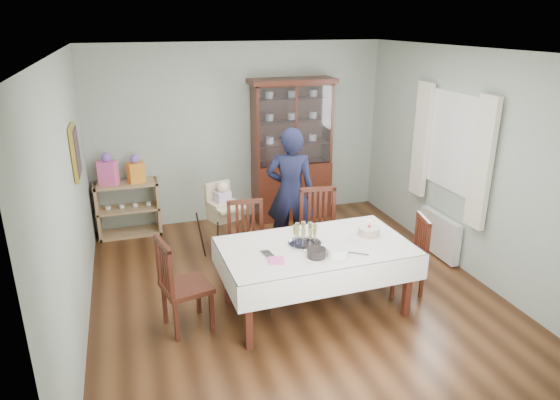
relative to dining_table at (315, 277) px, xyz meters
name	(u,v)px	position (x,y,z in m)	size (l,w,h in m)	color
floor	(292,291)	(-0.11, 0.42, -0.38)	(5.00, 5.00, 0.00)	#593319
room_shell	(279,138)	(-0.11, 0.96, 1.32)	(5.00, 5.00, 5.00)	#9EAA99
dining_table	(315,277)	(0.00, 0.00, 0.00)	(2.03, 1.20, 0.76)	#4C1B13
china_cabinet	(292,148)	(0.64, 2.68, 0.74)	(1.30, 0.48, 2.18)	#4C1B13
sideboard	(129,209)	(-1.86, 2.70, 0.02)	(0.90, 0.38, 0.80)	tan
picture_frame	(75,152)	(-2.33, 1.22, 1.27)	(0.04, 0.48, 0.58)	gold
window	(454,142)	(2.11, 0.72, 1.17)	(0.04, 1.02, 1.22)	white
curtain_left	(482,164)	(2.05, 0.10, 1.07)	(0.07, 0.30, 1.55)	silver
curtain_right	(421,140)	(2.05, 1.34, 1.07)	(0.07, 0.30, 1.55)	silver
radiator	(439,235)	(2.05, 0.72, -0.08)	(0.10, 0.80, 0.55)	white
chair_far_left	(249,261)	(-0.55, 0.76, -0.09)	(0.49, 0.49, 1.00)	#4C1B13
chair_far_right	(320,249)	(0.36, 0.77, -0.07)	(0.55, 0.55, 1.06)	#4C1B13
chair_end_left	(185,301)	(-1.38, 0.06, -0.08)	(0.54, 0.54, 1.01)	#4C1B13
chair_end_right	(405,269)	(1.14, 0.06, -0.11)	(0.49, 0.49, 0.91)	#4C1B13
woman	(290,193)	(0.19, 1.39, 0.48)	(0.63, 0.42, 1.74)	black
high_chair	(224,229)	(-0.69, 1.52, 0.03)	(0.60, 0.60, 1.06)	black
champagne_tray	(305,238)	(-0.10, 0.06, 0.45)	(0.36, 0.36, 0.22)	silver
birthday_cake	(369,232)	(0.64, 0.06, 0.43)	(0.27, 0.27, 0.19)	white
plate_stack_dark	(316,253)	(-0.09, -0.25, 0.42)	(0.19, 0.19, 0.09)	black
plate_stack_white	(337,252)	(0.11, -0.29, 0.42)	(0.21, 0.21, 0.09)	white
napkin_stack	(276,261)	(-0.51, -0.23, 0.39)	(0.15, 0.15, 0.02)	#F85BA3
cutlery	(264,254)	(-0.58, -0.05, 0.38)	(0.12, 0.17, 0.01)	silver
cake_knife	(354,253)	(0.29, -0.30, 0.38)	(0.31, 0.03, 0.01)	silver
gift_bag_pink	(108,170)	(-2.08, 2.68, 0.62)	(0.29, 0.24, 0.46)	#F85BA3
gift_bag_orange	(136,170)	(-1.70, 2.68, 0.60)	(0.26, 0.21, 0.41)	orange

